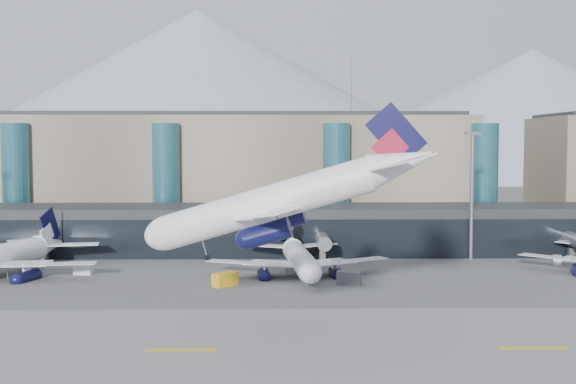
% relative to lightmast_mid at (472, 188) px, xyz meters
% --- Properties ---
extents(ground, '(900.00, 900.00, 0.00)m').
position_rel_lightmast_mid_xyz_m(ground, '(-30.00, -48.00, -14.42)').
color(ground, '#515154').
rests_on(ground, ground).
extents(runway_strip, '(400.00, 40.00, 0.04)m').
position_rel_lightmast_mid_xyz_m(runway_strip, '(-30.00, -63.00, -14.40)').
color(runway_strip, slate).
rests_on(runway_strip, ground).
extents(runway_markings, '(128.00, 1.00, 0.02)m').
position_rel_lightmast_mid_xyz_m(runway_markings, '(-30.00, -63.00, -14.37)').
color(runway_markings, gold).
rests_on(runway_markings, ground).
extents(concourse, '(170.00, 27.00, 10.00)m').
position_rel_lightmast_mid_xyz_m(concourse, '(-30.02, 9.73, -9.45)').
color(concourse, black).
rests_on(concourse, ground).
extents(terminal_main, '(130.00, 30.00, 31.00)m').
position_rel_lightmast_mid_xyz_m(terminal_main, '(-55.00, 42.00, 1.03)').
color(terminal_main, gray).
rests_on(terminal_main, ground).
extents(teal_towers, '(116.40, 19.40, 46.00)m').
position_rel_lightmast_mid_xyz_m(teal_towers, '(-44.99, 26.01, -0.41)').
color(teal_towers, '#296273').
rests_on(teal_towers, ground).
extents(mountain_ridge, '(910.00, 400.00, 110.00)m').
position_rel_lightmast_mid_xyz_m(mountain_ridge, '(-14.03, 332.00, 31.33)').
color(mountain_ridge, gray).
rests_on(mountain_ridge, ground).
extents(lightmast_mid, '(3.00, 1.20, 25.60)m').
position_rel_lightmast_mid_xyz_m(lightmast_mid, '(0.00, 0.00, 0.00)').
color(lightmast_mid, slate).
rests_on(lightmast_mid, ground).
extents(hero_jet, '(37.83, 37.62, 12.25)m').
position_rel_lightmast_mid_xyz_m(hero_jet, '(-37.00, -56.87, 3.42)').
color(hero_jet, white).
rests_on(hero_jet, ground).
extents(jet_parked_left, '(36.35, 38.33, 12.31)m').
position_rel_lightmast_mid_xyz_m(jet_parked_left, '(-87.36, -15.53, -9.76)').
color(jet_parked_left, white).
rests_on(jet_parked_left, ground).
extents(jet_parked_mid, '(34.22, 33.81, 11.06)m').
position_rel_lightmast_mid_xyz_m(jet_parked_mid, '(-35.30, -15.61, -10.24)').
color(jet_parked_mid, white).
rests_on(jet_parked_mid, ground).
extents(veh_a, '(3.38, 2.15, 1.80)m').
position_rel_lightmast_mid_xyz_m(veh_a, '(-73.55, -15.58, -13.52)').
color(veh_a, silver).
rests_on(veh_a, ground).
extents(veh_b, '(2.46, 3.26, 1.67)m').
position_rel_lightmast_mid_xyz_m(veh_b, '(-34.28, -6.01, -13.58)').
color(veh_b, gold).
rests_on(veh_b, ground).
extents(veh_c, '(4.28, 2.89, 2.18)m').
position_rel_lightmast_mid_xyz_m(veh_c, '(-27.18, -25.37, -13.33)').
color(veh_c, '#47464B').
rests_on(veh_c, ground).
extents(veh_d, '(2.41, 3.18, 1.62)m').
position_rel_lightmast_mid_xyz_m(veh_d, '(15.09, -6.12, -13.61)').
color(veh_d, silver).
rests_on(veh_d, ground).
extents(veh_h, '(4.37, 4.26, 2.21)m').
position_rel_lightmast_mid_xyz_m(veh_h, '(-47.62, -26.44, -13.31)').
color(veh_h, gold).
rests_on(veh_h, ground).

